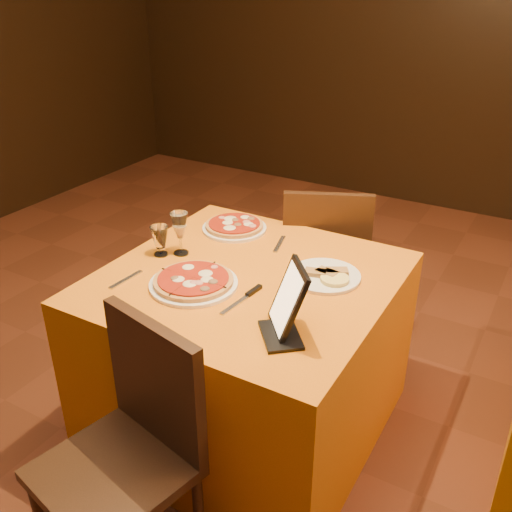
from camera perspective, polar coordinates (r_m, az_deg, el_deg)
The scene contains 14 objects.
floor at distance 2.42m, azimuth -5.71°, elevation -23.03°, with size 6.00×7.00×0.01m, color #5E2D19.
wall_back at distance 4.84m, azimuth 19.61°, elevation 20.37°, with size 6.00×0.01×2.80m, color black.
main_table at distance 2.46m, azimuth -0.79°, elevation -9.67°, with size 1.10×1.10×0.75m, color orange.
chair_main_near at distance 1.93m, azimuth -14.12°, elevation -20.17°, with size 0.44×0.44×0.91m, color black, non-canonical shape.
chair_main_far at distance 3.01m, azimuth 6.81°, elevation -0.62°, with size 0.37×0.37×0.91m, color #2E220F, non-canonical shape.
pizza_near at distance 2.19m, azimuth -6.27°, elevation -2.60°, with size 0.34×0.34×0.03m.
pizza_far at distance 2.64m, azimuth -2.18°, elevation 2.94°, with size 0.30×0.30×0.03m.
cutlet_dish at distance 2.25m, azimuth 6.87°, elevation -1.84°, with size 0.28×0.28×0.03m.
wine_glass at distance 2.41m, azimuth -7.60°, elevation 2.27°, with size 0.07×0.07×0.19m, color #DFBD7E, non-canonical shape.
water_glass at distance 2.42m, azimuth -9.58°, elevation 1.49°, with size 0.06×0.06×0.13m, color silver, non-canonical shape.
tablet at distance 1.88m, azimuth 3.26°, elevation -4.28°, with size 0.19×0.02×0.24m, color black.
knife at distance 2.08m, azimuth -1.61°, elevation -4.56°, with size 0.22×0.02×0.01m, color #A8A8AF.
fork_near at distance 2.28m, azimuth -12.87°, elevation -2.31°, with size 0.17×0.02×0.01m, color #A6A6AC.
fork_far at distance 2.50m, azimuth 2.36°, elevation 1.20°, with size 0.17×0.02×0.01m, color silver.
Camera 1 is at (0.96, -1.23, 1.84)m, focal length 40.00 mm.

